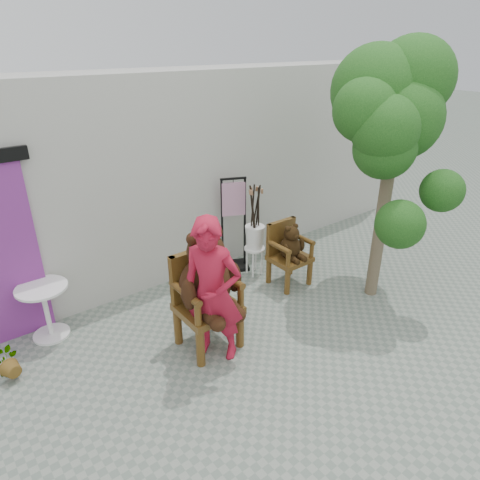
{
  "coord_description": "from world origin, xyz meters",
  "views": [
    {
      "loc": [
        -3.29,
        -2.56,
        3.36
      ],
      "look_at": [
        -0.15,
        1.52,
        0.95
      ],
      "focal_mm": 32.0,
      "sensor_mm": 36.0,
      "label": 1
    }
  ],
  "objects_px": {
    "cafe_table": "(45,306)",
    "stool_bucket": "(255,237)",
    "chair_big": "(207,283)",
    "display_stand": "(234,235)",
    "person": "(213,293)",
    "chair_small": "(289,248)",
    "tree": "(392,110)"
  },
  "relations": [
    {
      "from": "cafe_table",
      "to": "chair_big",
      "type": "bearing_deg",
      "value": -42.2
    },
    {
      "from": "stool_bucket",
      "to": "tree",
      "type": "height_order",
      "value": "tree"
    },
    {
      "from": "chair_small",
      "to": "display_stand",
      "type": "distance_m",
      "value": 0.94
    },
    {
      "from": "chair_big",
      "to": "chair_small",
      "type": "height_order",
      "value": "chair_big"
    },
    {
      "from": "chair_small",
      "to": "tree",
      "type": "bearing_deg",
      "value": -41.31
    },
    {
      "from": "chair_big",
      "to": "tree",
      "type": "height_order",
      "value": "tree"
    },
    {
      "from": "chair_big",
      "to": "person",
      "type": "height_order",
      "value": "person"
    },
    {
      "from": "chair_big",
      "to": "person",
      "type": "distance_m",
      "value": 0.31
    },
    {
      "from": "person",
      "to": "display_stand",
      "type": "distance_m",
      "value": 2.25
    },
    {
      "from": "chair_big",
      "to": "display_stand",
      "type": "height_order",
      "value": "chair_big"
    },
    {
      "from": "chair_small",
      "to": "person",
      "type": "relative_size",
      "value": 0.53
    },
    {
      "from": "cafe_table",
      "to": "stool_bucket",
      "type": "relative_size",
      "value": 0.48
    },
    {
      "from": "cafe_table",
      "to": "person",
      "type": "bearing_deg",
      "value": -49.83
    },
    {
      "from": "chair_big",
      "to": "cafe_table",
      "type": "xyz_separation_m",
      "value": [
        -1.48,
        1.34,
        -0.41
      ]
    },
    {
      "from": "chair_big",
      "to": "person",
      "type": "relative_size",
      "value": 0.84
    },
    {
      "from": "chair_big",
      "to": "stool_bucket",
      "type": "distance_m",
      "value": 1.85
    },
    {
      "from": "person",
      "to": "tree",
      "type": "distance_m",
      "value": 3.23
    },
    {
      "from": "person",
      "to": "stool_bucket",
      "type": "xyz_separation_m",
      "value": [
        1.64,
        1.3,
        -0.26
      ]
    },
    {
      "from": "cafe_table",
      "to": "display_stand",
      "type": "relative_size",
      "value": 0.47
    },
    {
      "from": "chair_small",
      "to": "tree",
      "type": "relative_size",
      "value": 0.28
    },
    {
      "from": "chair_small",
      "to": "display_stand",
      "type": "relative_size",
      "value": 0.64
    },
    {
      "from": "person",
      "to": "cafe_table",
      "type": "xyz_separation_m",
      "value": [
        -1.37,
        1.63,
        -0.47
      ]
    },
    {
      "from": "cafe_table",
      "to": "stool_bucket",
      "type": "bearing_deg",
      "value": -6.27
    },
    {
      "from": "display_stand",
      "to": "person",
      "type": "bearing_deg",
      "value": -108.33
    },
    {
      "from": "chair_small",
      "to": "stool_bucket",
      "type": "bearing_deg",
      "value": 113.67
    },
    {
      "from": "chair_big",
      "to": "stool_bucket",
      "type": "relative_size",
      "value": 1.05
    },
    {
      "from": "chair_big",
      "to": "chair_small",
      "type": "distance_m",
      "value": 1.85
    },
    {
      "from": "chair_big",
      "to": "person",
      "type": "xyz_separation_m",
      "value": [
        -0.1,
        -0.29,
        0.06
      ]
    },
    {
      "from": "stool_bucket",
      "to": "tree",
      "type": "relative_size",
      "value": 0.42
    },
    {
      "from": "chair_small",
      "to": "tree",
      "type": "distance_m",
      "value": 2.32
    },
    {
      "from": "tree",
      "to": "cafe_table",
      "type": "bearing_deg",
      "value": 158.35
    },
    {
      "from": "display_stand",
      "to": "cafe_table",
      "type": "bearing_deg",
      "value": -155.68
    }
  ]
}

